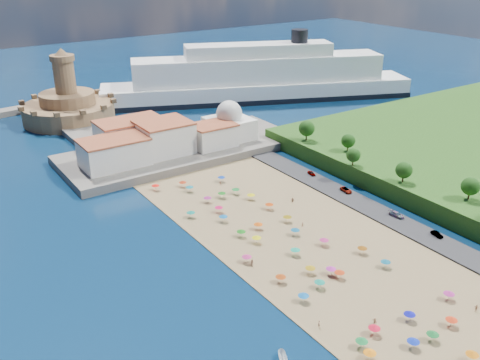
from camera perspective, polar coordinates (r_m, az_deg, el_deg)
ground at (r=143.03m, az=4.31°, el=-6.64°), size 700.00×700.00×0.00m
terrace at (r=203.14m, az=-6.19°, el=3.20°), size 90.00×36.00×3.00m
jetty at (r=225.82m, az=-15.38°, el=4.51°), size 18.00×70.00×2.40m
waterfront_buildings at (r=196.23m, az=-9.72°, el=4.23°), size 57.00×29.00×11.00m
domed_building at (r=208.58m, az=-1.16°, el=6.05°), size 16.00×16.00×15.00m
fortress at (r=251.78m, az=-17.84°, el=7.47°), size 40.00×40.00×32.40m
cruise_ship at (r=275.13m, az=1.97°, el=10.64°), size 154.14×82.31×34.40m
beach_parasols at (r=134.26m, az=7.09°, el=-7.89°), size 30.86×117.63×2.20m
beachgoers at (r=136.32m, az=7.75°, el=-7.91°), size 33.65×97.99×1.86m
parked_cars at (r=161.78m, az=15.61°, el=-3.18°), size 2.74×72.21×1.37m
hillside_trees at (r=166.90m, az=19.21°, el=0.50°), size 13.73×112.68×7.68m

